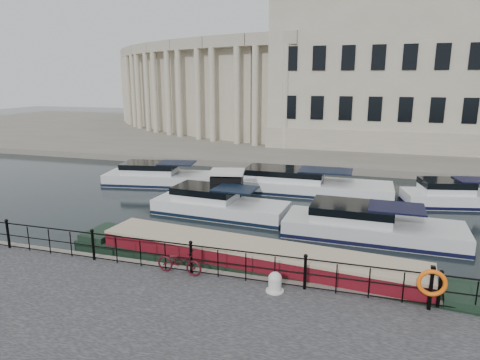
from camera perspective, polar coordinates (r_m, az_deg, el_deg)
name	(u,v)px	position (r m, az deg, el deg)	size (l,w,h in m)	color
ground_plane	(214,262)	(17.67, -3.50, -10.86)	(160.00, 160.00, 0.00)	black
far_bank	(322,135)	(54.82, 10.89, 5.86)	(120.00, 42.00, 0.55)	#6B665B
railing	(191,256)	(15.28, -6.55, -10.02)	(24.14, 0.14, 1.22)	black
civic_building	(312,80)	(50.23, 9.52, 12.99)	(53.55, 31.84, 16.85)	#ADA38C
bicycle	(179,262)	(15.39, -8.09, -10.72)	(0.60, 1.71, 0.90)	#450C15
mooring_bollard	(275,282)	(14.18, 4.69, -13.44)	(0.59, 0.59, 0.67)	silver
life_ring_post	(432,284)	(14.01, 24.21, -12.49)	(0.85, 0.21, 1.39)	black
narrowboat	(254,266)	(16.42, 1.94, -11.41)	(15.66, 3.62, 1.57)	black
harbour_hut	(227,190)	(24.65, -1.72, -1.40)	(3.04, 2.71, 2.16)	#6B665B
cabin_cruisers	(286,197)	(25.64, 6.16, -2.25)	(26.18, 10.22, 1.99)	silver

